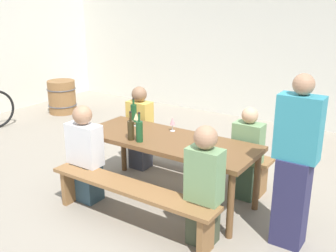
{
  "coord_description": "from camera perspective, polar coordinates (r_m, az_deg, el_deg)",
  "views": [
    {
      "loc": [
        2.34,
        -3.48,
        2.26
      ],
      "look_at": [
        0.0,
        0.0,
        0.9
      ],
      "focal_mm": 42.12,
      "sensor_mm": 36.0,
      "label": 1
    }
  ],
  "objects": [
    {
      "name": "standing_host",
      "position": [
        3.78,
        17.88,
        -5.61
      ],
      "size": [
        0.39,
        0.24,
        1.66
      ],
      "rotation": [
        0.0,
        0.0,
        3.14
      ],
      "color": "#2A294F",
      "rests_on": "ground"
    },
    {
      "name": "seated_guest_far_1",
      "position": [
        4.66,
        11.39,
        -4.23
      ],
      "size": [
        0.34,
        0.24,
        1.11
      ],
      "rotation": [
        0.0,
        0.0,
        -1.57
      ],
      "color": "#3B553D",
      "rests_on": "ground"
    },
    {
      "name": "wine_glass_1",
      "position": [
        4.67,
        0.67,
        0.63
      ],
      "size": [
        0.06,
        0.06,
        0.17
      ],
      "color": "silver",
      "rests_on": "tasting_table"
    },
    {
      "name": "bench_near",
      "position": [
        4.1,
        -5.5,
        -9.77
      ],
      "size": [
        1.96,
        0.3,
        0.45
      ],
      "color": "olive",
      "rests_on": "ground"
    },
    {
      "name": "seated_guest_near_0",
      "position": [
        4.6,
        -11.89,
        -4.29
      ],
      "size": [
        0.41,
        0.24,
        1.14
      ],
      "rotation": [
        0.0,
        0.0,
        1.57
      ],
      "color": "#334F5F",
      "rests_on": "ground"
    },
    {
      "name": "wine_bottle_1",
      "position": [
        4.33,
        -4.16,
        -0.71
      ],
      "size": [
        0.08,
        0.08,
        0.33
      ],
      "color": "#194723",
      "rests_on": "tasting_table"
    },
    {
      "name": "seated_guest_near_1",
      "position": [
        3.72,
        5.25,
        -8.86
      ],
      "size": [
        0.33,
        0.24,
        1.19
      ],
      "rotation": [
        0.0,
        0.0,
        1.57
      ],
      "color": "#414934",
      "rests_on": "ground"
    },
    {
      "name": "tasting_table",
      "position": [
        4.48,
        0.0,
        -2.79
      ],
      "size": [
        2.06,
        0.79,
        0.75
      ],
      "color": "brown",
      "rests_on": "ground"
    },
    {
      "name": "back_wall",
      "position": [
        7.59,
        16.24,
        12.3
      ],
      "size": [
        14.0,
        0.2,
        3.2
      ],
      "primitive_type": "cube",
      "color": "silver",
      "rests_on": "ground"
    },
    {
      "name": "wine_bottle_2",
      "position": [
        4.4,
        -5.39,
        -0.52
      ],
      "size": [
        0.07,
        0.07,
        0.33
      ],
      "color": "#332814",
      "rests_on": "tasting_table"
    },
    {
      "name": "bench_far",
      "position": [
        5.14,
        4.32,
        -3.8
      ],
      "size": [
        1.96,
        0.3,
        0.45
      ],
      "color": "olive",
      "rests_on": "ground"
    },
    {
      "name": "wine_glass_0",
      "position": [
        4.87,
        -4.63,
        1.35
      ],
      "size": [
        0.07,
        0.07,
        0.17
      ],
      "color": "silver",
      "rests_on": "tasting_table"
    },
    {
      "name": "wine_bottle_0",
      "position": [
        5.05,
        -4.99,
        1.93
      ],
      "size": [
        0.08,
        0.08,
        0.31
      ],
      "color": "#194723",
      "rests_on": "tasting_table"
    },
    {
      "name": "seated_guest_far_0",
      "position": [
        5.39,
        -4.07,
        -0.48
      ],
      "size": [
        0.33,
        0.24,
        1.15
      ],
      "rotation": [
        0.0,
        0.0,
        -1.57
      ],
      "color": "#3A3E4B",
      "rests_on": "ground"
    },
    {
      "name": "wine_barrel",
      "position": [
        8.4,
        -15.09,
        4.11
      ],
      "size": [
        0.59,
        0.59,
        0.67
      ],
      "color": "olive",
      "rests_on": "ground"
    },
    {
      "name": "ground_plane",
      "position": [
        4.76,
        0.0,
        -10.37
      ],
      "size": [
        24.0,
        24.0,
        0.0
      ],
      "primitive_type": "plane",
      "color": "gray"
    }
  ]
}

